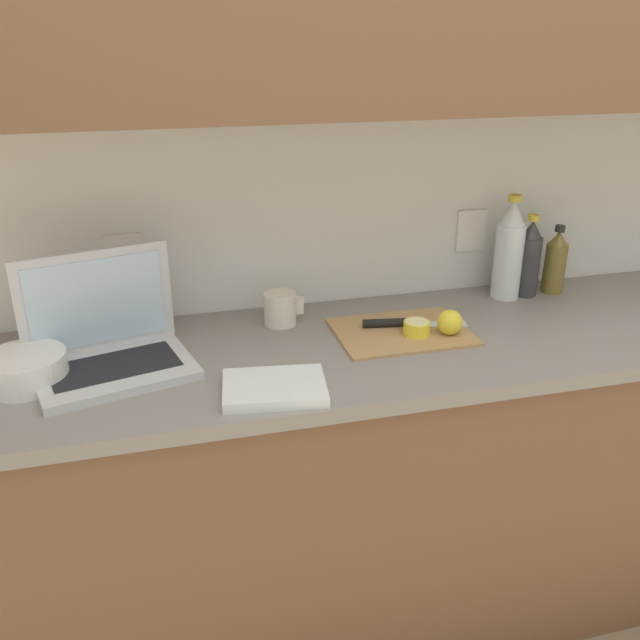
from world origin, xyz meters
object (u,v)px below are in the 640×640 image
object	(u,v)px
cutting_board	(402,332)
knife	(397,323)
bottle_water_clear	(509,251)
lemon_whole_beside	(450,322)
laptop	(107,342)
bowl_white	(26,369)
bottle_oil_tall	(529,259)
bottle_green_soda	(555,262)
lemon_half_cut	(417,328)
measuring_cup	(280,308)

from	to	relation	value
cutting_board	knife	world-z (taller)	knife
bottle_water_clear	lemon_whole_beside	bearing A→B (deg)	-141.45
cutting_board	knife	xyz separation A→B (m)	(-0.00, 0.03, 0.01)
laptop	lemon_whole_beside	world-z (taller)	laptop
bowl_white	knife	bearing A→B (deg)	4.46
bottle_oil_tall	bowl_white	size ratio (longest dim) A/B	1.35
bottle_green_soda	bowl_white	world-z (taller)	bottle_green_soda
lemon_half_cut	cutting_board	bearing A→B (deg)	133.77
bottle_green_soda	bottle_water_clear	world-z (taller)	bottle_water_clear
knife	lemon_half_cut	bearing A→B (deg)	-51.75
lemon_half_cut	bottle_oil_tall	bearing A→B (deg)	25.21
bottle_green_soda	bottle_oil_tall	size ratio (longest dim) A/B	0.84
bottle_green_soda	measuring_cup	xyz separation A→B (m)	(-0.83, -0.03, -0.05)
laptop	bottle_water_clear	xyz separation A→B (m)	(1.10, 0.17, 0.08)
lemon_whole_beside	bottle_oil_tall	xyz separation A→B (m)	(0.34, 0.22, 0.07)
knife	bottle_water_clear	size ratio (longest dim) A/B	0.91
lemon_half_cut	bowl_white	size ratio (longest dim) A/B	0.38
lemon_half_cut	bottle_green_soda	xyz separation A→B (m)	(0.51, 0.20, 0.07)
bottle_oil_tall	bowl_white	bearing A→B (deg)	-171.08
lemon_half_cut	bottle_green_soda	bearing A→B (deg)	21.23
bottle_oil_tall	bowl_white	xyz separation A→B (m)	(-1.34, -0.21, -0.07)
knife	measuring_cup	xyz separation A→B (m)	(-0.29, 0.11, 0.03)
laptop	measuring_cup	size ratio (longest dim) A/B	3.76
knife	lemon_whole_beside	distance (m)	0.14
bottle_water_clear	measuring_cup	xyz separation A→B (m)	(-0.67, -0.03, -0.09)
laptop	bottle_green_soda	distance (m)	1.27
cutting_board	lemon_half_cut	xyz separation A→B (m)	(0.03, -0.03, 0.02)
bowl_white	bottle_water_clear	bearing A→B (deg)	9.37
lemon_whole_beside	knife	bearing A→B (deg)	145.56
cutting_board	bottle_oil_tall	bearing A→B (deg)	20.61
bottle_green_soda	bowl_white	size ratio (longest dim) A/B	1.13
cutting_board	lemon_half_cut	distance (m)	0.05
cutting_board	lemon_whole_beside	bearing A→B (deg)	-24.25
laptop	bowl_white	bearing A→B (deg)	-179.92
lemon_whole_beside	lemon_half_cut	bearing A→B (deg)	166.25
bowl_white	bottle_oil_tall	bearing A→B (deg)	8.92
knife	bottle_oil_tall	world-z (taller)	bottle_oil_tall
lemon_whole_beside	bottle_oil_tall	bearing A→B (deg)	32.66
bottle_water_clear	bowl_white	distance (m)	1.30
bottle_oil_tall	measuring_cup	world-z (taller)	bottle_oil_tall
lemon_half_cut	lemon_whole_beside	world-z (taller)	lemon_whole_beside
knife	bowl_white	world-z (taller)	bowl_white
laptop	bottle_oil_tall	bearing A→B (deg)	-5.98
laptop	lemon_whole_beside	size ratio (longest dim) A/B	6.20
bottle_water_clear	bowl_white	world-z (taller)	bottle_water_clear
lemon_half_cut	measuring_cup	xyz separation A→B (m)	(-0.32, 0.17, 0.02)
knife	lemon_half_cut	distance (m)	0.07
lemon_whole_beside	bottle_green_soda	size ratio (longest dim) A/B	0.32
laptop	lemon_half_cut	world-z (taller)	laptop
bottle_oil_tall	bottle_water_clear	xyz separation A→B (m)	(-0.07, 0.00, 0.03)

